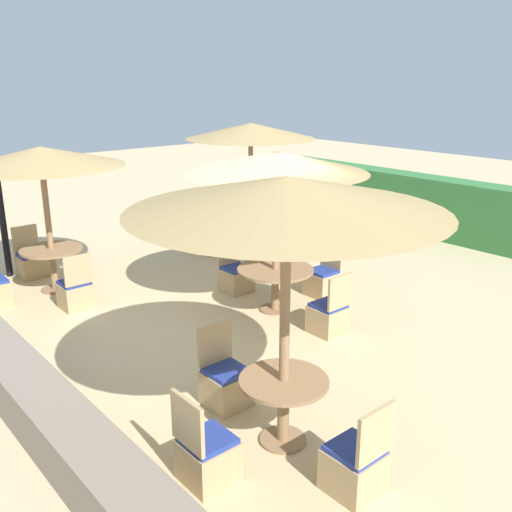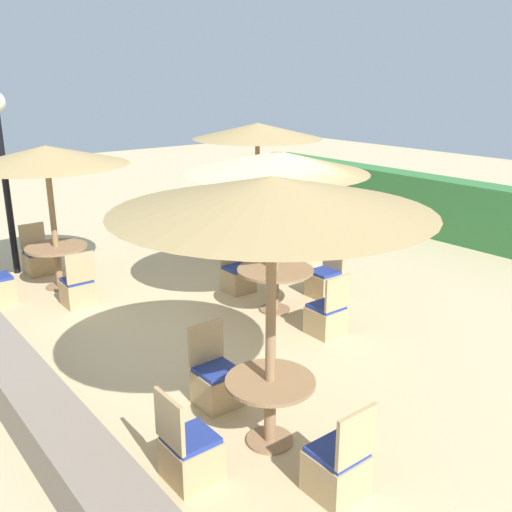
# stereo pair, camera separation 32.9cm
# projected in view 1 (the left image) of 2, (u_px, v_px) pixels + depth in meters

# --- Properties ---
(ground_plane) EXTENTS (40.00, 40.00, 0.00)m
(ground_plane) POSITION_uv_depth(u_px,v_px,m) (226.00, 319.00, 8.74)
(ground_plane) COLOR #D1BA8C
(hedge_row) EXTENTS (13.00, 0.70, 1.35)m
(hedge_row) POSITION_uv_depth(u_px,v_px,m) (463.00, 212.00, 12.65)
(hedge_row) COLOR #387A3D
(hedge_row) RESTS_ON ground_plane
(stone_border) EXTENTS (10.00, 0.56, 0.52)m
(stone_border) POSITION_uv_depth(u_px,v_px,m) (9.00, 372.00, 6.68)
(stone_border) COLOR gray
(stone_border) RESTS_ON ground_plane
(parasol_back_left) EXTENTS (2.73, 2.73, 2.64)m
(parasol_back_left) POSITION_uv_depth(u_px,v_px,m) (251.00, 131.00, 11.87)
(parasol_back_left) COLOR #93704C
(parasol_back_left) RESTS_ON ground_plane
(round_table_back_left) EXTENTS (1.09, 1.09, 0.72)m
(round_table_back_left) POSITION_uv_depth(u_px,v_px,m) (251.00, 220.00, 12.44)
(round_table_back_left) COLOR #93704C
(round_table_back_left) RESTS_ON ground_plane
(patio_chair_back_left_east) EXTENTS (0.46, 0.46, 0.93)m
(patio_chair_back_left_east) POSITION_uv_depth(u_px,v_px,m) (283.00, 243.00, 11.79)
(patio_chair_back_left_east) COLOR tan
(patio_chair_back_left_east) RESTS_ON ground_plane
(patio_chair_back_left_south) EXTENTS (0.46, 0.46, 0.93)m
(patio_chair_back_left_south) POSITION_uv_depth(u_px,v_px,m) (212.00, 241.00, 11.91)
(patio_chair_back_left_south) COLOR tan
(patio_chair_back_left_south) RESTS_ON ground_plane
(patio_chair_back_left_west) EXTENTS (0.46, 0.46, 0.93)m
(patio_chair_back_left_west) POSITION_uv_depth(u_px,v_px,m) (223.00, 224.00, 13.34)
(patio_chair_back_left_west) COLOR tan
(patio_chair_back_left_west) RESTS_ON ground_plane
(patio_chair_back_left_north) EXTENTS (0.46, 0.46, 0.93)m
(patio_chair_back_left_north) POSITION_uv_depth(u_px,v_px,m) (284.00, 226.00, 13.15)
(patio_chair_back_left_north) COLOR tan
(patio_chair_back_left_north) RESTS_ON ground_plane
(parasol_front_right) EXTENTS (2.94, 2.94, 2.73)m
(parasol_front_right) POSITION_uv_depth(u_px,v_px,m) (287.00, 195.00, 5.07)
(parasol_front_right) COLOR #93704C
(parasol_front_right) RESTS_ON ground_plane
(round_table_front_right) EXTENTS (0.90, 0.90, 0.71)m
(round_table_front_right) POSITION_uv_depth(u_px,v_px,m) (284.00, 396.00, 5.68)
(round_table_front_right) COLOR #93704C
(round_table_front_right) RESTS_ON ground_plane
(patio_chair_front_right_east) EXTENTS (0.46, 0.46, 0.93)m
(patio_chair_front_right_east) POSITION_uv_depth(u_px,v_px,m) (356.00, 466.00, 5.07)
(patio_chair_front_right_east) COLOR tan
(patio_chair_front_right_east) RESTS_ON ground_plane
(patio_chair_front_right_south) EXTENTS (0.46, 0.46, 0.93)m
(patio_chair_front_right_south) POSITION_uv_depth(u_px,v_px,m) (207.00, 456.00, 5.20)
(patio_chair_front_right_south) COLOR tan
(patio_chair_front_right_south) RESTS_ON ground_plane
(patio_chair_front_right_west) EXTENTS (0.46, 0.46, 0.93)m
(patio_chair_front_right_west) POSITION_uv_depth(u_px,v_px,m) (226.00, 383.00, 6.42)
(patio_chair_front_right_west) COLOR tan
(patio_chair_front_right_west) RESTS_ON ground_plane
(parasol_front_left) EXTENTS (2.69, 2.69, 2.48)m
(parasol_front_left) POSITION_uv_depth(u_px,v_px,m) (41.00, 157.00, 9.26)
(parasol_front_left) COLOR #93704C
(parasol_front_left) RESTS_ON ground_plane
(round_table_front_left) EXTENTS (1.05, 1.05, 0.75)m
(round_table_front_left) POSITION_uv_depth(u_px,v_px,m) (52.00, 258.00, 9.78)
(round_table_front_left) COLOR #93704C
(round_table_front_left) RESTS_ON ground_plane
(patio_chair_front_left_west) EXTENTS (0.46, 0.46, 0.93)m
(patio_chair_front_left_west) POSITION_uv_depth(u_px,v_px,m) (31.00, 263.00, 10.56)
(patio_chair_front_left_west) COLOR tan
(patio_chair_front_left_west) RESTS_ON ground_plane
(patio_chair_front_left_east) EXTENTS (0.46, 0.46, 0.93)m
(patio_chair_front_left_east) POSITION_uv_depth(u_px,v_px,m) (76.00, 292.00, 9.12)
(patio_chair_front_left_east) COLOR tan
(patio_chair_front_left_east) RESTS_ON ground_plane
(parasol_center) EXTENTS (2.75, 2.75, 2.52)m
(parasol_center) POSITION_uv_depth(u_px,v_px,m) (277.00, 163.00, 8.39)
(parasol_center) COLOR #93704C
(parasol_center) RESTS_ON ground_plane
(round_table_center) EXTENTS (1.20, 1.20, 0.70)m
(round_table_center) POSITION_uv_depth(u_px,v_px,m) (275.00, 276.00, 8.93)
(round_table_center) COLOR #93704C
(round_table_center) RESTS_ON ground_plane
(patio_chair_center_west) EXTENTS (0.46, 0.46, 0.93)m
(patio_chair_center_west) POSITION_uv_depth(u_px,v_px,m) (236.00, 277.00, 9.82)
(patio_chair_center_west) COLOR tan
(patio_chair_center_west) RESTS_ON ground_plane
(patio_chair_center_north) EXTENTS (0.46, 0.46, 0.93)m
(patio_chair_center_north) POSITION_uv_depth(u_px,v_px,m) (323.00, 280.00, 9.66)
(patio_chair_center_north) COLOR tan
(patio_chair_center_north) RESTS_ON ground_plane
(patio_chair_center_east) EXTENTS (0.46, 0.46, 0.93)m
(patio_chair_center_east) POSITION_uv_depth(u_px,v_px,m) (329.00, 316.00, 8.22)
(patio_chair_center_east) COLOR tan
(patio_chair_center_east) RESTS_ON ground_plane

